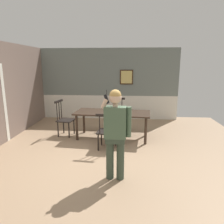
{
  "coord_description": "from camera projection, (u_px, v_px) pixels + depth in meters",
  "views": [
    {
      "loc": [
        0.74,
        -4.36,
        2.07
      ],
      "look_at": [
        0.42,
        -0.15,
        1.12
      ],
      "focal_mm": 33.73,
      "sensor_mm": 36.0,
      "label": 1
    }
  ],
  "objects": [
    {
      "name": "ground_plane",
      "position": [
        94.0,
        158.0,
        4.75
      ],
      "size": [
        8.08,
        8.08,
        0.0
      ],
      "primitive_type": "plane",
      "color": "#9E7F60"
    },
    {
      "name": "room_back_partition",
      "position": [
        109.0,
        85.0,
        8.04
      ],
      "size": [
        5.23,
        0.17,
        2.67
      ],
      "color": "slate",
      "rests_on": "ground_plane"
    },
    {
      "name": "dining_table",
      "position": [
        112.0,
        115.0,
        5.93
      ],
      "size": [
        2.16,
        1.06,
        0.77
      ],
      "rotation": [
        0.0,
        0.0,
        -0.09
      ],
      "color": "#38281E",
      "rests_on": "ground_plane"
    },
    {
      "name": "chair_near_window",
      "position": [
        117.0,
        115.0,
        6.76
      ],
      "size": [
        0.53,
        0.53,
        1.02
      ],
      "rotation": [
        0.0,
        0.0,
        3.03
      ],
      "color": "black",
      "rests_on": "ground_plane"
    },
    {
      "name": "chair_by_doorway",
      "position": [
        107.0,
        131.0,
        5.18
      ],
      "size": [
        0.5,
        0.5,
        0.94
      ],
      "rotation": [
        0.0,
        0.0,
        -0.09
      ],
      "color": "black",
      "rests_on": "ground_plane"
    },
    {
      "name": "chair_at_table_head",
      "position": [
        64.0,
        119.0,
        6.21
      ],
      "size": [
        0.51,
        0.51,
        1.05
      ],
      "rotation": [
        0.0,
        0.0,
        4.54
      ],
      "color": "black",
      "rests_on": "ground_plane"
    },
    {
      "name": "person_figure",
      "position": [
        116.0,
        130.0,
        3.71
      ],
      "size": [
        0.55,
        0.22,
        1.66
      ],
      "rotation": [
        0.0,
        0.0,
        3.12
      ],
      "color": "#3A493A",
      "rests_on": "ground_plane"
    }
  ]
}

